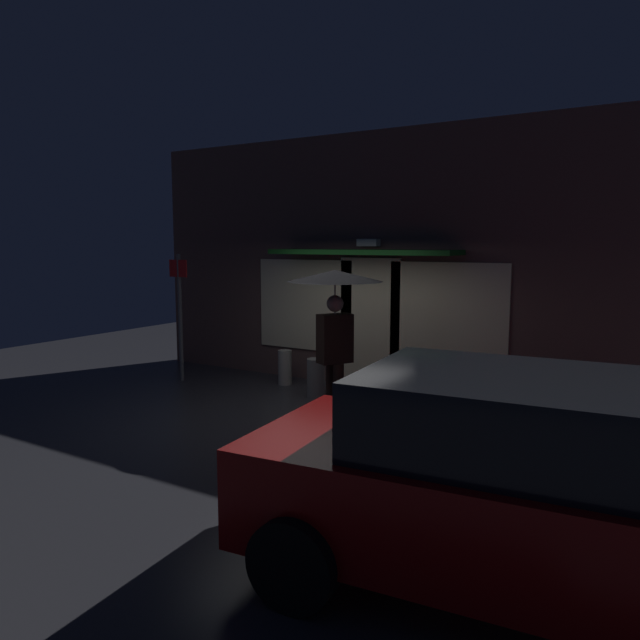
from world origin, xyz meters
TOP-DOWN VIEW (x-y plane):
  - ground_plane at (0.00, 0.00)m, footprint 18.00×18.00m
  - building_facade at (0.00, 2.34)m, footprint 9.01×1.00m
  - person_with_umbrella at (0.48, 0.21)m, footprint 1.29×1.29m
  - parked_car at (3.63, -2.65)m, footprint 3.98×2.23m
  - street_sign_post at (-3.12, 0.93)m, footprint 0.40×0.07m
  - sidewalk_bollard at (-1.36, 1.63)m, footprint 0.23×0.23m
  - sidewalk_bollard_2 at (-0.44, 1.18)m, footprint 0.29×0.29m

SIDE VIEW (x-z plane):
  - ground_plane at x=0.00m, z-range 0.00..0.00m
  - sidewalk_bollard at x=-1.36m, z-range 0.00..0.60m
  - sidewalk_bollard_2 at x=-0.44m, z-range 0.00..0.62m
  - parked_car at x=3.63m, z-range 0.01..1.56m
  - street_sign_post at x=-3.12m, z-range 0.16..2.41m
  - person_with_umbrella at x=0.48m, z-range 0.63..2.72m
  - building_facade at x=0.00m, z-range -0.02..4.23m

